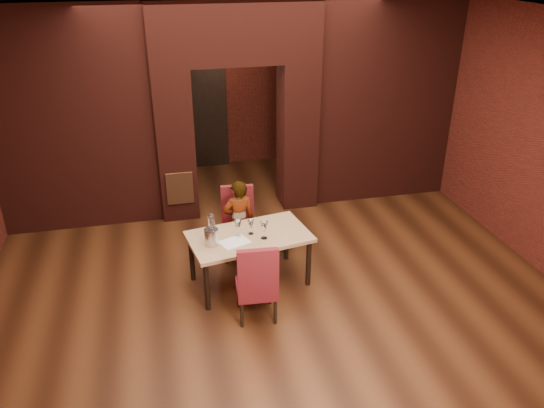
# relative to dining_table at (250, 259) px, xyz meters

# --- Properties ---
(floor) EXTENTS (8.00, 8.00, 0.00)m
(floor) POSITION_rel_dining_table_xyz_m (0.24, 0.15, -0.34)
(floor) COLOR #462411
(floor) RESTS_ON ground
(ceiling) EXTENTS (7.00, 8.00, 0.04)m
(ceiling) POSITION_rel_dining_table_xyz_m (0.24, 0.15, 2.86)
(ceiling) COLOR silver
(ceiling) RESTS_ON ground
(wall_back) EXTENTS (7.00, 0.04, 3.20)m
(wall_back) POSITION_rel_dining_table_xyz_m (0.24, 4.15, 1.26)
(wall_back) COLOR maroon
(wall_back) RESTS_ON ground
(wall_right) EXTENTS (0.04, 8.00, 3.20)m
(wall_right) POSITION_rel_dining_table_xyz_m (3.74, 0.15, 1.26)
(wall_right) COLOR maroon
(wall_right) RESTS_ON ground
(pillar_left) EXTENTS (0.55, 0.55, 2.30)m
(pillar_left) POSITION_rel_dining_table_xyz_m (-0.71, 2.15, 0.81)
(pillar_left) COLOR maroon
(pillar_left) RESTS_ON ground
(pillar_right) EXTENTS (0.55, 0.55, 2.30)m
(pillar_right) POSITION_rel_dining_table_xyz_m (1.19, 2.15, 0.81)
(pillar_right) COLOR maroon
(pillar_right) RESTS_ON ground
(lintel) EXTENTS (2.45, 0.55, 0.90)m
(lintel) POSITION_rel_dining_table_xyz_m (0.24, 2.15, 2.41)
(lintel) COLOR maroon
(lintel) RESTS_ON ground
(wing_wall_left) EXTENTS (2.28, 0.35, 3.20)m
(wing_wall_left) POSITION_rel_dining_table_xyz_m (-2.13, 2.15, 1.26)
(wing_wall_left) COLOR maroon
(wing_wall_left) RESTS_ON ground
(wing_wall_right) EXTENTS (2.28, 0.35, 3.20)m
(wing_wall_right) POSITION_rel_dining_table_xyz_m (2.60, 2.15, 1.26)
(wing_wall_right) COLOR maroon
(wing_wall_right) RESTS_ON ground
(vent_panel) EXTENTS (0.40, 0.03, 0.50)m
(vent_panel) POSITION_rel_dining_table_xyz_m (-0.71, 1.86, 0.21)
(vent_panel) COLOR #A2582F
(vent_panel) RESTS_ON ground
(rear_door) EXTENTS (0.90, 0.08, 2.10)m
(rear_door) POSITION_rel_dining_table_xyz_m (-0.16, 4.09, 0.71)
(rear_door) COLOR black
(rear_door) RESTS_ON ground
(rear_door_frame) EXTENTS (1.02, 0.04, 2.22)m
(rear_door_frame) POSITION_rel_dining_table_xyz_m (-0.16, 4.05, 0.71)
(rear_door_frame) COLOR black
(rear_door_frame) RESTS_ON ground
(dining_table) EXTENTS (1.56, 1.05, 0.68)m
(dining_table) POSITION_rel_dining_table_xyz_m (0.00, 0.00, 0.00)
(dining_table) COLOR tan
(dining_table) RESTS_ON ground
(chair_far) EXTENTS (0.48, 0.48, 0.96)m
(chair_far) POSITION_rel_dining_table_xyz_m (-0.02, 0.67, 0.14)
(chair_far) COLOR maroon
(chair_far) RESTS_ON ground
(chair_near) EXTENTS (0.48, 0.48, 0.98)m
(chair_near) POSITION_rel_dining_table_xyz_m (-0.05, -0.67, 0.15)
(chair_near) COLOR maroon
(chair_near) RESTS_ON ground
(person_seated) EXTENTS (0.44, 0.31, 1.15)m
(person_seated) POSITION_rel_dining_table_xyz_m (-0.03, 0.58, 0.24)
(person_seated) COLOR white
(person_seated) RESTS_ON ground
(wine_glass_a) EXTENTS (0.09, 0.09, 0.21)m
(wine_glass_a) POSITION_rel_dining_table_xyz_m (-0.13, 0.00, 0.44)
(wine_glass_a) COLOR white
(wine_glass_a) RESTS_ON dining_table
(wine_glass_b) EXTENTS (0.08, 0.08, 0.19)m
(wine_glass_b) POSITION_rel_dining_table_xyz_m (0.03, 0.03, 0.43)
(wine_glass_b) COLOR white
(wine_glass_b) RESTS_ON dining_table
(wine_glass_c) EXTENTS (0.09, 0.09, 0.23)m
(wine_glass_c) POSITION_rel_dining_table_xyz_m (0.16, -0.11, 0.45)
(wine_glass_c) COLOR white
(wine_glass_c) RESTS_ON dining_table
(tasting_sheet) EXTENTS (0.40, 0.35, 0.00)m
(tasting_sheet) POSITION_rel_dining_table_xyz_m (-0.20, -0.13, 0.34)
(tasting_sheet) COLOR white
(tasting_sheet) RESTS_ON dining_table
(wine_bucket) EXTENTS (0.17, 0.17, 0.21)m
(wine_bucket) POSITION_rel_dining_table_xyz_m (-0.47, -0.13, 0.44)
(wine_bucket) COLOR #B2B1B8
(wine_bucket) RESTS_ON dining_table
(water_bottle) EXTENTS (0.08, 0.08, 0.32)m
(water_bottle) POSITION_rel_dining_table_xyz_m (-0.44, 0.03, 0.50)
(water_bottle) COLOR white
(water_bottle) RESTS_ON dining_table
(potted_plant) EXTENTS (0.46, 0.43, 0.40)m
(potted_plant) POSITION_rel_dining_table_xyz_m (0.62, 0.72, -0.14)
(potted_plant) COLOR #285E23
(potted_plant) RESTS_ON ground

